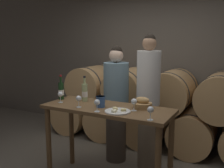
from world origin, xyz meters
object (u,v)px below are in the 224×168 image
Objects in this scene: person_left at (116,104)px; wine_bottle_red at (61,91)px; person_right at (148,101)px; wine_glass_right at (134,102)px; blue_crock at (101,101)px; wine_glass_center at (97,103)px; wine_glass_far_right at (150,110)px; wine_glass_far_left at (60,95)px; wine_bottle_white at (85,92)px; tasting_table at (107,120)px; bread_basket at (142,104)px; wine_glass_left at (79,99)px; cheese_plate at (118,111)px.

wine_bottle_red is at bearing -132.41° from person_left.
person_right is 0.64m from wine_glass_right.
wine_glass_center is at bearing -69.64° from blue_crock.
person_right is 13.18× the size of wine_glass_far_right.
wine_glass_far_left reaches higher than blue_crock.
wine_bottle_white is 2.35× the size of wine_glass_right.
wine_glass_far_right is at bearing -12.82° from wine_bottle_red.
wine_glass_center is at bearing -107.27° from person_right.
blue_crock is at bearing -116.61° from person_right.
wine_bottle_white is (-0.38, 0.11, 0.28)m from tasting_table.
person_right is 0.93m from wine_glass_far_right.
bread_basket reaches higher than blue_crock.
wine_glass_right is (0.95, 0.07, 0.00)m from wine_glass_far_left.
wine_glass_center is 1.00× the size of wine_glass_far_right.
wine_bottle_white is (-0.18, -0.51, 0.24)m from person_left.
bread_basket is at bearing 25.65° from wine_glass_left.
person_right is 0.49m from bread_basket.
wine_glass_far_left is (-0.55, -0.04, 0.03)m from blue_crock.
person_left is at bearing 101.90° from blue_crock.
wine_glass_far_left reaches higher than cheese_plate.
tasting_table is 0.77m from wine_bottle_red.
wine_bottle_white reaches higher than wine_glass_center.
blue_crock is 0.94× the size of wine_glass_center.
person_left is 12.02× the size of wine_glass_left.
wine_bottle_white is 1.05m from wine_glass_far_right.
person_right is at bearing 96.20° from wine_glass_right.
cheese_plate is (0.92, -0.19, -0.10)m from wine_bottle_red.
wine_glass_left is (-0.65, -0.31, 0.05)m from bread_basket.
wine_glass_left is at bearing -149.55° from tasting_table.
bread_basket is at bearing 121.17° from wine_glass_far_right.
wine_bottle_red reaches higher than wine_glass_center.
wine_bottle_red reaches higher than bread_basket.
wine_bottle_white is 0.30m from wine_glass_far_left.
wine_bottle_red reaches higher than tasting_table.
person_left is 0.48m from person_right.
wine_glass_far_right is at bearing -7.44° from wine_glass_far_left.
wine_glass_far_left is 0.34m from wine_glass_left.
wine_glass_left is at bearing -124.88° from person_right.
blue_crock is 0.58× the size of bread_basket.
person_right is at bearing -0.00° from person_left.
wine_bottle_red is at bearing 158.29° from wine_glass_center.
wine_glass_center is 1.00× the size of wine_glass_right.
person_left is at bearing 70.52° from wine_bottle_white.
wine_bottle_white reaches higher than wine_bottle_red.
wine_bottle_white is at bearing -177.23° from bread_basket.
tasting_table is 0.45m from bread_basket.
wine_bottle_red reaches higher than wine_glass_left.
cheese_plate is 2.05× the size of wine_glass_far_left.
wine_glass_center is at bearing 178.64° from wine_glass_far_right.
wine_glass_far_right is at bearing -4.79° from wine_glass_left.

